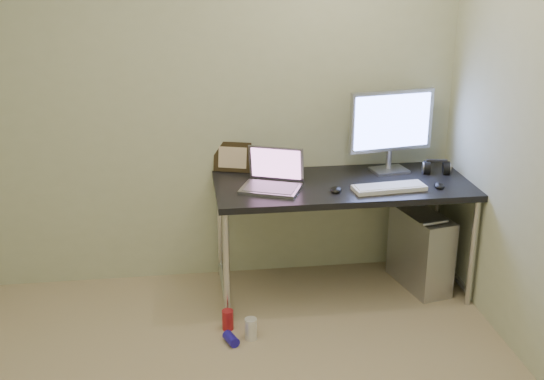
# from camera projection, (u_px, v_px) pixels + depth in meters

# --- Properties ---
(wall_back) EXTENTS (3.50, 0.02, 2.50)m
(wall_back) POSITION_uv_depth(u_px,v_px,m) (189.00, 97.00, 4.35)
(wall_back) COLOR beige
(wall_back) RESTS_ON ground
(desk) EXTENTS (1.62, 0.71, 0.75)m
(desk) POSITION_uv_depth(u_px,v_px,m) (342.00, 194.00, 4.33)
(desk) COLOR black
(desk) RESTS_ON ground
(tower_computer) EXTENTS (0.32, 0.53, 0.55)m
(tower_computer) POSITION_uv_depth(u_px,v_px,m) (420.00, 250.00, 4.52)
(tower_computer) COLOR #A1A1A6
(tower_computer) RESTS_ON ground
(cable_a) EXTENTS (0.01, 0.16, 0.69)m
(cable_a) POSITION_uv_depth(u_px,v_px,m) (400.00, 213.00, 4.77)
(cable_a) COLOR black
(cable_a) RESTS_ON ground
(cable_b) EXTENTS (0.02, 0.11, 0.71)m
(cable_b) POSITION_uv_depth(u_px,v_px,m) (413.00, 216.00, 4.77)
(cable_b) COLOR black
(cable_b) RESTS_ON ground
(can_red) EXTENTS (0.07, 0.07, 0.12)m
(can_red) POSITION_uv_depth(u_px,v_px,m) (228.00, 320.00, 4.06)
(can_red) COLOR #AF1C23
(can_red) RESTS_ON ground
(can_white) EXTENTS (0.09, 0.09, 0.13)m
(can_white) POSITION_uv_depth(u_px,v_px,m) (251.00, 329.00, 3.96)
(can_white) COLOR white
(can_white) RESTS_ON ground
(can_blue) EXTENTS (0.10, 0.12, 0.06)m
(can_blue) POSITION_uv_depth(u_px,v_px,m) (231.00, 339.00, 3.92)
(can_blue) COLOR #2016B7
(can_blue) RESTS_ON ground
(laptop) EXTENTS (0.43, 0.40, 0.24)m
(laptop) POSITION_uv_depth(u_px,v_px,m) (273.00, 179.00, 4.20)
(laptop) COLOR #9FA1A7
(laptop) RESTS_ON desk
(monitor) EXTENTS (0.58, 0.21, 0.54)m
(monitor) POSITION_uv_depth(u_px,v_px,m) (391.00, 125.00, 4.42)
(monitor) COLOR #9FA1A7
(monitor) RESTS_ON desk
(keyboard) EXTENTS (0.46, 0.19, 0.03)m
(keyboard) POSITION_uv_depth(u_px,v_px,m) (389.00, 188.00, 4.17)
(keyboard) COLOR white
(keyboard) RESTS_ON desk
(mouse_right) EXTENTS (0.09, 0.11, 0.03)m
(mouse_right) POSITION_uv_depth(u_px,v_px,m) (439.00, 184.00, 4.22)
(mouse_right) COLOR black
(mouse_right) RESTS_ON desk
(mouse_left) EXTENTS (0.10, 0.12, 0.04)m
(mouse_left) POSITION_uv_depth(u_px,v_px,m) (336.00, 188.00, 4.15)
(mouse_left) COLOR black
(mouse_left) RESTS_ON desk
(headphones) EXTENTS (0.19, 0.11, 0.11)m
(headphones) POSITION_uv_depth(u_px,v_px,m) (436.00, 168.00, 4.48)
(headphones) COLOR black
(headphones) RESTS_ON desk
(picture_frame) EXTENTS (0.26, 0.14, 0.20)m
(picture_frame) POSITION_uv_depth(u_px,v_px,m) (232.00, 157.00, 4.49)
(picture_frame) COLOR black
(picture_frame) RESTS_ON desk
(webcam) EXTENTS (0.04, 0.03, 0.11)m
(webcam) POSITION_uv_depth(u_px,v_px,m) (276.00, 160.00, 4.50)
(webcam) COLOR silver
(webcam) RESTS_ON desk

